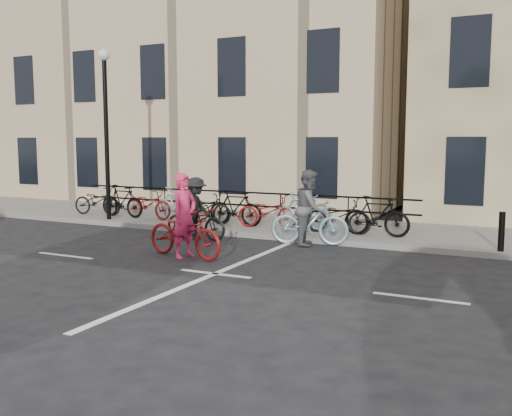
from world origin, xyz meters
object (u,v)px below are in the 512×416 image
at_px(lamp_post, 106,113).
at_px(cyclist_dark, 196,215).
at_px(cyclist_pink, 185,228).
at_px(cyclist_grey, 310,215).

distance_m(lamp_post, cyclist_dark, 5.04).
distance_m(cyclist_pink, cyclist_dark, 2.38).
distance_m(cyclist_grey, cyclist_dark, 3.10).
bearing_deg(cyclist_dark, lamp_post, 76.83).
relative_size(cyclist_pink, cyclist_grey, 1.10).
xyz_separation_m(lamp_post, cyclist_dark, (4.00, -1.17, -2.83)).
bearing_deg(cyclist_dark, cyclist_grey, -76.31).
bearing_deg(lamp_post, cyclist_dark, -16.28).
xyz_separation_m(cyclist_grey, cyclist_dark, (-3.04, -0.57, -0.12)).
bearing_deg(cyclist_grey, lamp_post, 72.21).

